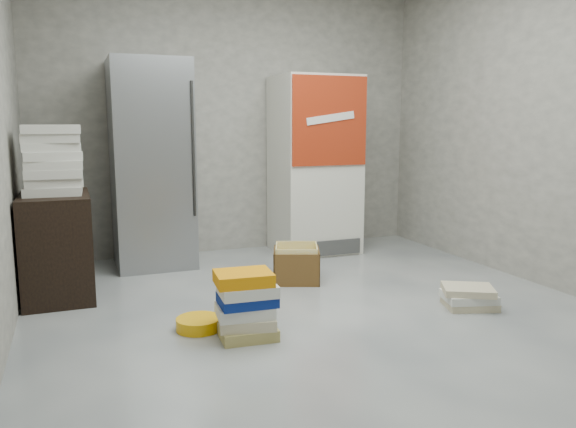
% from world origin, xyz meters
% --- Properties ---
extents(ground, '(5.00, 5.00, 0.00)m').
position_xyz_m(ground, '(0.00, 0.00, 0.00)').
color(ground, '#B3B3AF').
rests_on(ground, ground).
extents(room_shell, '(4.04, 5.04, 2.82)m').
position_xyz_m(room_shell, '(0.00, 0.00, 1.80)').
color(room_shell, '#A7A297').
rests_on(room_shell, ground).
extents(steel_fridge, '(0.70, 0.72, 1.90)m').
position_xyz_m(steel_fridge, '(-0.90, 2.13, 0.95)').
color(steel_fridge, gray).
rests_on(steel_fridge, ground).
extents(coke_cooler, '(0.80, 0.73, 1.80)m').
position_xyz_m(coke_cooler, '(0.75, 2.12, 0.90)').
color(coke_cooler, silver).
rests_on(coke_cooler, ground).
extents(wood_shelf, '(0.50, 0.80, 0.80)m').
position_xyz_m(wood_shelf, '(-1.73, 1.40, 0.40)').
color(wood_shelf, black).
rests_on(wood_shelf, ground).
extents(supply_box_stack, '(0.43, 0.44, 0.52)m').
position_xyz_m(supply_box_stack, '(-1.72, 1.39, 1.06)').
color(supply_box_stack, silver).
rests_on(supply_box_stack, wood_shelf).
extents(phonebook_stack_main, '(0.40, 0.34, 0.43)m').
position_xyz_m(phonebook_stack_main, '(-0.63, 0.05, 0.21)').
color(phonebook_stack_main, tan).
rests_on(phonebook_stack_main, ground).
extents(phonebook_stack_side, '(0.45, 0.41, 0.16)m').
position_xyz_m(phonebook_stack_side, '(1.05, 0.02, 0.08)').
color(phonebook_stack_side, beige).
rests_on(phonebook_stack_side, ground).
extents(cardboard_box, '(0.50, 0.50, 0.31)m').
position_xyz_m(cardboard_box, '(0.14, 1.13, 0.13)').
color(cardboard_box, yellow).
rests_on(cardboard_box, ground).
extents(bucket_lid, '(0.32, 0.32, 0.08)m').
position_xyz_m(bucket_lid, '(-0.88, 0.30, 0.04)').
color(bucket_lid, '#F1A809').
rests_on(bucket_lid, ground).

